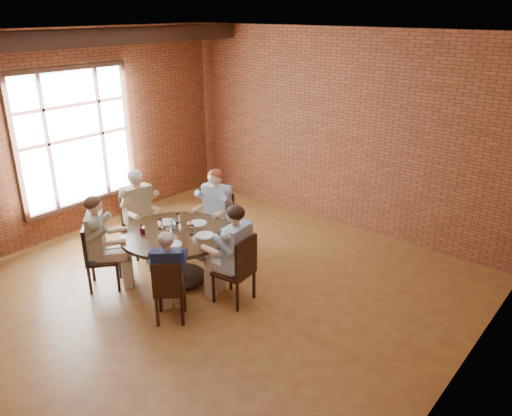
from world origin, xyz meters
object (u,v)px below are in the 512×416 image
Objects in this scene: diner_c at (140,213)px; chair_d at (96,254)px; chair_b at (219,220)px; diner_e at (169,277)px; diner_a at (233,254)px; chair_a at (239,268)px; diner_d at (101,243)px; diner_b at (215,212)px; chair_e at (169,289)px; smartphone at (172,248)px; dining_table at (177,246)px; chair_c at (138,221)px.

diner_c reaches higher than chair_d.
chair_b is 2.03m from diner_e.
chair_d is at bearing -115.38° from chair_b.
diner_a is 1.44× the size of chair_b.
diner_d is (-1.73, -0.90, 0.16)m from chair_a.
diner_b is 1.45× the size of chair_d.
chair_d is 0.70× the size of diner_d.
chair_d is 1.39m from diner_e.
diner_c is (-2.07, 0.10, 0.00)m from diner_a.
chair_b reaches higher than chair_e.
diner_e reaches higher than chair_a.
diner_a is 1.58× the size of chair_e.
diner_c is (-0.87, -0.79, 0.00)m from diner_b.
chair_d is at bearing -37.80° from diner_e.
diner_b is 1.46m from smartphone.
diner_b is 1.57× the size of chair_e.
diner_a is at bearing -48.21° from diner_b.
dining_table is at bearing -90.00° from diner_c.
diner_d is (0.43, -0.99, -0.01)m from diner_c.
chair_d is (-0.49, -1.94, -0.00)m from chair_b.
diner_e is at bearing -90.00° from chair_e.
diner_d is at bearing -162.34° from smartphone.
dining_table is 1.63× the size of chair_d.
diner_d is (-0.65, -0.78, 0.15)m from dining_table.
chair_a is 0.96m from chair_e.
diner_a is 1.87m from diner_d.
diner_d is (0.06, 0.07, 0.16)m from chair_d.
diner_e reaches higher than chair_b.
diner_b is 2.01m from chair_e.
diner_b is 1.01× the size of diner_d.
diner_e is at bearing -137.90° from diner_d.
chair_c is (-0.96, -0.78, -0.17)m from diner_b.
smartphone is (1.40, -0.57, 0.06)m from diner_c.
dining_table is 1.11m from chair_b.
diner_a is at bearing -111.98° from diner_d.
diner_d is 1.55× the size of chair_e.
diner_c is at bearing -149.08° from diner_b.
dining_table is 1.03m from diner_b.
chair_d reaches higher than chair_e.
smartphone is at bearing -117.00° from diner_d.
diner_d is at bearing -141.85° from chair_c.
chair_c reaches higher than chair_d.
diner_c is at bearing -98.91° from diner_a.
chair_a is at bearing 90.00° from diner_a.
chair_d is 6.30× the size of smartphone.
chair_e reaches higher than dining_table.
diner_e is (1.84, -0.95, 0.09)m from chair_c.
chair_c is at bearing -98.88° from chair_a.
diner_e reaches higher than smartphone.
smartphone is at bearing -114.98° from chair_d.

